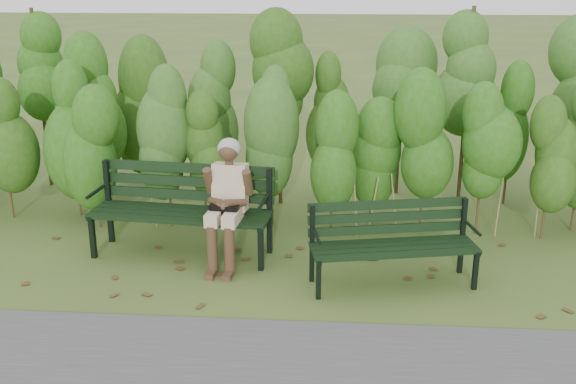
{
  "coord_description": "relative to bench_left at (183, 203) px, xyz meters",
  "views": [
    {
      "loc": [
        0.47,
        -6.07,
        2.9
      ],
      "look_at": [
        0.0,
        0.35,
        0.75
      ],
      "focal_mm": 42.0,
      "sensor_mm": 36.0,
      "label": 1
    }
  ],
  "objects": [
    {
      "name": "seated_woman",
      "position": [
        0.51,
        -0.24,
        0.19
      ],
      "size": [
        0.51,
        0.74,
        1.29
      ],
      "color": "beige",
      "rests_on": "ground"
    },
    {
      "name": "leaf_litter",
      "position": [
        1.01,
        -0.64,
        -0.55
      ],
      "size": [
        5.93,
        2.26,
        0.01
      ],
      "color": "brown",
      "rests_on": "ground"
    },
    {
      "name": "ground",
      "position": [
        1.11,
        -0.5,
        -0.55
      ],
      "size": [
        80.0,
        80.0,
        0.0
      ],
      "primitive_type": "plane",
      "color": "#43592A"
    },
    {
      "name": "hedge_band",
      "position": [
        1.11,
        1.36,
        0.71
      ],
      "size": [
        11.04,
        1.67,
        2.42
      ],
      "color": "#47381E",
      "rests_on": "ground"
    },
    {
      "name": "bench_right",
      "position": [
        2.14,
        -0.57,
        -0.09
      ],
      "size": [
        1.64,
        0.82,
        0.78
      ],
      "color": "black",
      "rests_on": "ground"
    },
    {
      "name": "bench_left",
      "position": [
        0.0,
        0.0,
        0.0
      ],
      "size": [
        1.93,
        0.79,
        0.94
      ],
      "color": "black",
      "rests_on": "ground"
    }
  ]
}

